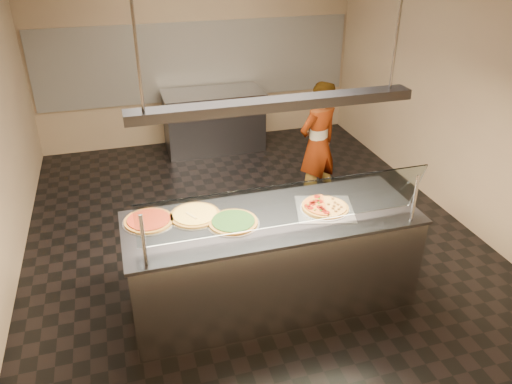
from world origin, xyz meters
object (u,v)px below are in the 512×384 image
object	(u,v)px
half_pizza_sausage	(335,205)
worker	(318,145)
pizza_tomato	(149,220)
sneeze_guard	(287,206)
serving_counter	(272,260)
pizza_spinach	(233,222)
prep_table	(214,121)
half_pizza_pepperoni	(314,207)
heat_lamp_housing	(275,104)
perforated_tray	(325,209)
pizza_spatula	(198,216)
pizza_cheese	(195,215)

from	to	relation	value
half_pizza_sausage	worker	distance (m)	1.80
pizza_tomato	sneeze_guard	bearing A→B (deg)	-28.34
serving_counter	pizza_spinach	xyz separation A→B (m)	(-0.36, -0.01, 0.48)
pizza_spinach	prep_table	world-z (taller)	pizza_spinach
half_pizza_pepperoni	heat_lamp_housing	world-z (taller)	heat_lamp_housing
perforated_tray	half_pizza_sausage	xyz separation A→B (m)	(0.10, -0.00, 0.02)
perforated_tray	half_pizza_sausage	bearing A→B (deg)	-1.58
serving_counter	worker	size ratio (longest dim) A/B	1.64
worker	heat_lamp_housing	xyz separation A→B (m)	(-1.14, -1.69, 1.16)
pizza_spatula	worker	world-z (taller)	worker
half_pizza_sausage	pizza_spatula	size ratio (longest dim) A/B	1.76
pizza_spatula	pizza_spinach	bearing A→B (deg)	-29.33
serving_counter	pizza_spinach	distance (m)	0.60
half_pizza_pepperoni	serving_counter	bearing A→B (deg)	178.33
pizza_spinach	heat_lamp_housing	size ratio (longest dim) A/B	0.20
serving_counter	pizza_spatula	size ratio (longest dim) A/B	10.04
half_pizza_sausage	half_pizza_pepperoni	bearing A→B (deg)	179.06
heat_lamp_housing	pizza_cheese	bearing A→B (deg)	162.76
perforated_tray	prep_table	world-z (taller)	perforated_tray
perforated_tray	serving_counter	bearing A→B (deg)	178.62
perforated_tray	pizza_cheese	world-z (taller)	pizza_cheese
serving_counter	pizza_tomato	world-z (taller)	pizza_tomato
pizza_tomato	worker	world-z (taller)	worker
worker	pizza_spinach	bearing A→B (deg)	26.79
half_pizza_pepperoni	pizza_tomato	xyz separation A→B (m)	(-1.43, 0.23, -0.02)
pizza_cheese	heat_lamp_housing	world-z (taller)	heat_lamp_housing
sneeze_guard	pizza_tomato	world-z (taller)	sneeze_guard
sneeze_guard	heat_lamp_housing	xyz separation A→B (m)	(0.00, 0.34, 0.72)
prep_table	serving_counter	bearing A→B (deg)	-94.13
half_pizza_pepperoni	pizza_cheese	world-z (taller)	half_pizza_pepperoni
perforated_tray	half_pizza_pepperoni	xyz separation A→B (m)	(-0.10, 0.00, 0.03)
half_pizza_pepperoni	pizza_tomato	world-z (taller)	half_pizza_pepperoni
half_pizza_pepperoni	pizza_spinach	world-z (taller)	half_pizza_pepperoni
serving_counter	half_pizza_pepperoni	distance (m)	0.63
perforated_tray	pizza_spinach	world-z (taller)	pizza_spinach
prep_table	heat_lamp_housing	size ratio (longest dim) A/B	0.67
perforated_tray	half_pizza_pepperoni	distance (m)	0.10
pizza_spatula	prep_table	bearing A→B (deg)	75.98
sneeze_guard	pizza_cheese	distance (m)	0.89
perforated_tray	half_pizza_sausage	size ratio (longest dim) A/B	1.36
pizza_cheese	pizza_spatula	bearing A→B (deg)	-72.14
serving_counter	sneeze_guard	size ratio (longest dim) A/B	1.10
pizza_spatula	heat_lamp_housing	bearing A→B (deg)	-12.84
pizza_spinach	pizza_tomato	world-z (taller)	pizza_spinach
prep_table	pizza_spinach	bearing A→B (deg)	-99.49
perforated_tray	pizza_cheese	distance (m)	1.16
serving_counter	half_pizza_pepperoni	size ratio (longest dim) A/B	5.71
half_pizza_sausage	pizza_spinach	distance (m)	0.95
serving_counter	sneeze_guard	bearing A→B (deg)	-90.00
sneeze_guard	perforated_tray	bearing A→B (deg)	34.31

